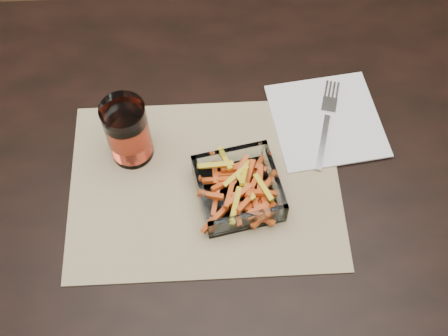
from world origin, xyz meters
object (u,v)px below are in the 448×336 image
(dining_table, at_px, (279,207))
(tumbler, at_px, (128,133))
(fork, at_px, (327,120))
(glass_bowl, at_px, (238,190))

(dining_table, xyz_separation_m, tumbler, (-0.25, 0.08, 0.15))
(tumbler, height_order, fork, tumbler)
(glass_bowl, relative_size, fork, 0.80)
(glass_bowl, distance_m, tumbler, 0.20)
(dining_table, xyz_separation_m, glass_bowl, (-0.08, -0.02, 0.11))
(glass_bowl, bearing_deg, tumbler, 152.00)
(dining_table, height_order, tumbler, tumbler)
(tumbler, bearing_deg, glass_bowl, -28.00)
(dining_table, bearing_deg, glass_bowl, -166.64)
(tumbler, bearing_deg, dining_table, -16.53)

